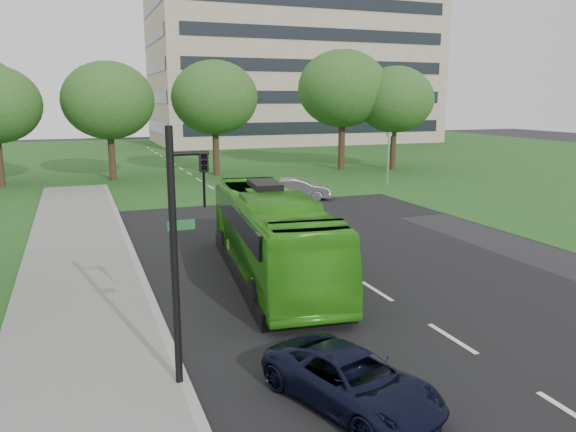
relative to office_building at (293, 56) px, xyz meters
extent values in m
plane|color=black|center=(-21.96, -61.96, -12.50)|extent=(160.00, 160.00, 0.00)
cube|color=black|center=(-21.96, -41.96, -12.49)|extent=(14.00, 120.00, 0.01)
cube|color=black|center=(-21.96, -47.96, -12.49)|extent=(80.00, 12.00, 0.01)
cube|color=silver|center=(-21.96, -46.96, -12.48)|extent=(0.15, 90.00, 0.01)
cube|color=gray|center=(-29.06, -66.96, -12.43)|extent=(0.25, 60.00, 0.15)
cube|color=slate|center=(-31.16, -66.96, -12.43)|extent=(4.00, 60.00, 0.14)
cube|color=#1E4E1A|center=(-21.96, -16.96, -12.48)|extent=(120.00, 60.00, 0.01)
cube|color=tan|center=(0.04, 0.04, 0.00)|extent=(40.00, 20.00, 25.00)
cube|color=black|center=(0.04, -10.01, 0.00)|extent=(36.80, 0.10, 23.00)
cube|color=black|center=(-20.01, 0.04, 0.00)|extent=(0.10, 18.40, 23.00)
cylinder|color=black|center=(-36.06, -34.37, -10.87)|extent=(0.49, 0.49, 3.27)
cylinder|color=black|center=(-28.28, -33.86, -10.82)|extent=(0.51, 0.51, 3.37)
ellipsoid|color=#224115|center=(-28.28, -33.86, -6.36)|extent=(6.93, 6.93, 5.89)
cylinder|color=black|center=(-19.98, -33.65, -10.73)|extent=(0.53, 0.53, 3.55)
ellipsoid|color=#224115|center=(-19.98, -33.65, -6.14)|extent=(7.05, 7.05, 5.99)
cylinder|color=black|center=(-8.40, -33.61, -10.52)|extent=(0.60, 0.60, 3.96)
ellipsoid|color=#224115|center=(-8.40, -33.61, -5.36)|extent=(7.96, 7.96, 6.77)
cylinder|color=black|center=(-4.13, -35.43, -10.76)|extent=(0.52, 0.52, 3.47)
ellipsoid|color=#224115|center=(-4.13, -35.43, -6.29)|extent=(6.84, 6.84, 5.81)
imported|color=#379F1A|center=(-24.65, -61.17, -10.98)|extent=(3.77, 11.17, 3.05)
imported|color=#99999E|center=(-17.96, -46.93, -11.83)|extent=(4.34, 2.71, 1.35)
imported|color=black|center=(-25.97, -69.96, -11.93)|extent=(3.11, 4.48, 1.14)
cylinder|color=black|center=(-29.16, -67.96, -9.65)|extent=(0.16, 0.16, 5.71)
cylinder|color=black|center=(-28.76, -67.96, -7.36)|extent=(0.80, 0.09, 0.09)
imported|color=black|center=(-28.47, -67.96, -7.93)|extent=(0.19, 0.23, 1.14)
cube|color=#195926|center=(-28.99, -67.96, -8.85)|extent=(0.57, 0.05, 0.21)
cylinder|color=gray|center=(-9.45, -43.52, -10.68)|extent=(0.11, 0.11, 3.64)
cube|color=gray|center=(-9.45, -43.52, -8.77)|extent=(0.40, 0.38, 0.27)
camera|label=1|loc=(-30.95, -79.39, -6.28)|focal=35.00mm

